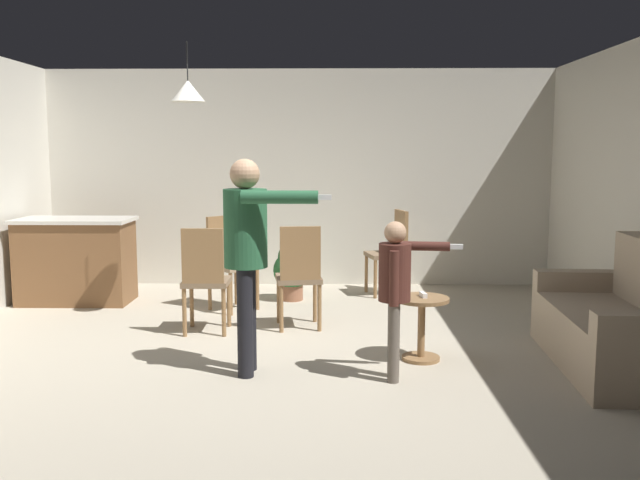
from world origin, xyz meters
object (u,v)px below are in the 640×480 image
(couch_floral, at_px, (622,326))
(dining_chair_spare, at_px, (229,259))
(dining_chair_centre_back, at_px, (299,273))
(dining_chair_by_counter, at_px, (392,249))
(dining_chair_near_wall, at_px, (205,276))
(side_table_by_couch, at_px, (421,321))
(spare_remote_on_table, at_px, (423,295))
(person_adult, at_px, (248,242))
(person_child, at_px, (396,282))
(kitchen_counter, at_px, (76,260))
(potted_plant_corner, at_px, (292,269))

(couch_floral, xyz_separation_m, dining_chair_spare, (-3.37, 1.97, 0.21))
(dining_chair_centre_back, relative_size, dining_chair_spare, 1.00)
(dining_chair_by_counter, height_order, dining_chair_near_wall, same)
(side_table_by_couch, height_order, spare_remote_on_table, spare_remote_on_table)
(dining_chair_centre_back, bearing_deg, person_adult, -112.01)
(person_child, relative_size, dining_chair_spare, 1.18)
(side_table_by_couch, height_order, dining_chair_centre_back, dining_chair_centre_back)
(dining_chair_spare, bearing_deg, dining_chair_near_wall, 39.70)
(dining_chair_near_wall, relative_size, dining_chair_spare, 1.00)
(dining_chair_centre_back, relative_size, spare_remote_on_table, 7.69)
(person_adult, bearing_deg, kitchen_counter, -136.28)
(dining_chair_near_wall, xyz_separation_m, potted_plant_corner, (0.72, 1.46, -0.18))
(couch_floral, distance_m, dining_chair_by_counter, 3.17)
(dining_chair_near_wall, relative_size, dining_chair_centre_back, 1.00)
(side_table_by_couch, distance_m, dining_chair_spare, 2.57)
(dining_chair_by_counter, height_order, dining_chair_centre_back, same)
(couch_floral, relative_size, person_child, 1.56)
(kitchen_counter, relative_size, dining_chair_spare, 1.26)
(kitchen_counter, bearing_deg, couch_floral, -23.78)
(person_adult, height_order, dining_chair_spare, person_adult)
(side_table_by_couch, distance_m, dining_chair_by_counter, 2.59)
(side_table_by_couch, distance_m, spare_remote_on_table, 0.21)
(person_adult, distance_m, dining_chair_by_counter, 3.26)
(couch_floral, relative_size, dining_chair_near_wall, 1.85)
(dining_chair_near_wall, height_order, spare_remote_on_table, dining_chair_near_wall)
(person_adult, height_order, spare_remote_on_table, person_adult)
(dining_chair_spare, bearing_deg, dining_chair_by_counter, 156.81)
(kitchen_counter, xyz_separation_m, dining_chair_near_wall, (1.69, -1.30, 0.07))
(kitchen_counter, relative_size, person_child, 1.06)
(dining_chair_centre_back, distance_m, spare_remote_on_table, 1.41)
(kitchen_counter, bearing_deg, dining_chair_by_counter, 8.00)
(kitchen_counter, bearing_deg, side_table_by_couch, -30.07)
(person_adult, bearing_deg, dining_chair_centre_back, 167.44)
(side_table_by_couch, xyz_separation_m, spare_remote_on_table, (0.01, 0.02, 0.21))
(dining_chair_spare, bearing_deg, side_table_by_couch, 88.97)
(kitchen_counter, bearing_deg, dining_chair_centre_back, -23.69)
(dining_chair_by_counter, xyz_separation_m, spare_remote_on_table, (0.03, -2.56, -0.01))
(couch_floral, xyz_separation_m, person_adult, (-2.89, -0.18, 0.68))
(person_child, bearing_deg, kitchen_counter, -120.72)
(kitchen_counter, relative_size, side_table_by_couch, 2.42)
(dining_chair_spare, xyz_separation_m, potted_plant_corner, (0.65, 0.44, -0.18))
(side_table_by_couch, height_order, dining_chair_by_counter, dining_chair_by_counter)
(person_adult, bearing_deg, couch_floral, 94.77)
(couch_floral, relative_size, dining_chair_spare, 1.85)
(couch_floral, bearing_deg, dining_chair_near_wall, 77.75)
(side_table_by_couch, bearing_deg, dining_chair_near_wall, 157.67)
(side_table_by_couch, bearing_deg, kitchen_counter, 149.93)
(couch_floral, distance_m, kitchen_counter, 5.60)
(spare_remote_on_table, bearing_deg, dining_chair_by_counter, 90.67)
(couch_floral, distance_m, dining_chair_near_wall, 3.57)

